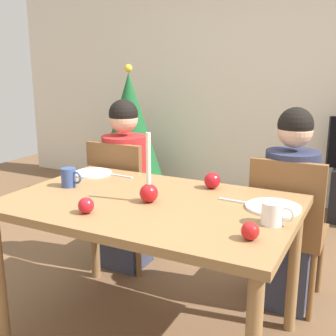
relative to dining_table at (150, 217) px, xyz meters
name	(u,v)px	position (x,y,z in m)	size (l,w,h in m)	color
ground_plane	(151,335)	(0.00, 0.00, -0.67)	(7.68, 7.68, 0.00)	brown
back_wall	(277,73)	(0.00, 2.60, 0.63)	(6.40, 0.10, 2.60)	beige
dining_table	(150,217)	(0.00, 0.00, 0.00)	(1.40, 0.90, 0.75)	olive
chair_left	(123,197)	(-0.55, 0.61, -0.15)	(0.40, 0.40, 0.90)	brown
chair_right	(287,224)	(0.55, 0.61, -0.15)	(0.40, 0.40, 0.90)	brown
person_left_child	(125,188)	(-0.55, 0.64, -0.10)	(0.30, 0.30, 1.17)	#33384C
person_right_child	(289,213)	(0.55, 0.64, -0.10)	(0.30, 0.30, 1.17)	#33384C
christmas_tree	(130,130)	(-1.35, 1.98, 0.06)	(0.73, 0.73, 1.39)	brown
candle_centerpiece	(149,188)	(0.01, -0.02, 0.15)	(0.09, 0.09, 0.34)	red
plate_left	(93,173)	(-0.56, 0.29, 0.09)	(0.23, 0.23, 0.01)	white
plate_right	(273,207)	(0.56, 0.16, 0.09)	(0.25, 0.25, 0.01)	white
mug_left	(69,177)	(-0.51, 0.02, 0.14)	(0.13, 0.08, 0.10)	#33477F
mug_right	(273,213)	(0.61, -0.04, 0.13)	(0.14, 0.09, 0.10)	white
fork_left	(120,176)	(-0.38, 0.32, 0.09)	(0.18, 0.01, 0.01)	silver
fork_right	(237,201)	(0.38, 0.17, 0.09)	(0.18, 0.01, 0.01)	silver
apple_near_candle	(212,180)	(0.20, 0.33, 0.13)	(0.09, 0.09, 0.09)	#AB1219
apple_by_left_plate	(250,231)	(0.57, -0.23, 0.12)	(0.07, 0.07, 0.07)	red
apple_by_right_mug	(86,205)	(-0.17, -0.28, 0.12)	(0.07, 0.07, 0.07)	#B5151F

